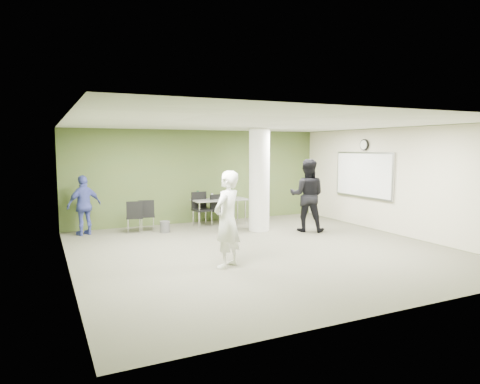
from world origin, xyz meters
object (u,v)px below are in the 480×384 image
woman_white (227,219)px  man_black (307,195)px  man_blue (84,205)px  folding_table (219,201)px  chair_back_left (135,214)px

woman_white → man_black: size_ratio=0.94×
man_blue → man_black: bearing=137.2°
folding_table → chair_back_left: 2.56m
man_black → man_blue: bearing=16.2°
man_blue → folding_table: bearing=156.6°
chair_back_left → man_blue: size_ratio=0.56×
woman_white → chair_back_left: bearing=-110.4°
chair_back_left → woman_white: bearing=115.6°
chair_back_left → woman_white: size_ratio=0.47×
folding_table → man_black: bearing=-47.6°
chair_back_left → folding_table: bearing=-161.0°
folding_table → chair_back_left: folding_table is taller
folding_table → man_blue: (-3.75, 0.06, 0.07)m
man_black → man_blue: 5.90m
woman_white → man_black: man_black is taller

